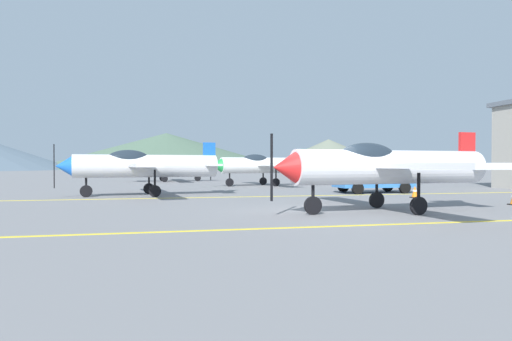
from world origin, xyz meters
name	(u,v)px	position (x,y,z in m)	size (l,w,h in m)	color
ground_plane	(312,213)	(0.00, 0.00, 0.00)	(400.00, 400.00, 0.00)	slate
apron_line_near	(352,226)	(0.00, -3.09, 0.01)	(80.00, 0.16, 0.01)	yellow
apron_line_far	(262,196)	(0.00, 7.32, 0.01)	(80.00, 0.16, 0.01)	yellow
airplane_near	(383,166)	(2.47, -0.21, 1.57)	(8.13, 9.34, 2.79)	silver
airplane_mid	(141,165)	(-5.93, 9.19, 1.57)	(8.15, 9.34, 2.79)	silver
airplane_far	(263,165)	(2.50, 17.72, 1.57)	(8.16, 9.33, 2.79)	white
airplane_back	(169,165)	(-4.21, 27.04, 1.57)	(8.11, 9.33, 2.79)	silver
car_sedan	(374,178)	(6.84, 8.77, 0.84)	(4.33, 2.07, 1.62)	#3372BF
traffic_cone_front	(415,192)	(7.01, 5.00, 0.29)	(0.36, 0.36, 0.59)	black
hill_centerleft	(167,151)	(-3.11, 137.84, 6.09)	(84.59, 84.59, 12.18)	#4C6651
hill_centerright	(329,153)	(63.02, 155.14, 5.93)	(54.01, 54.01, 11.86)	slate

